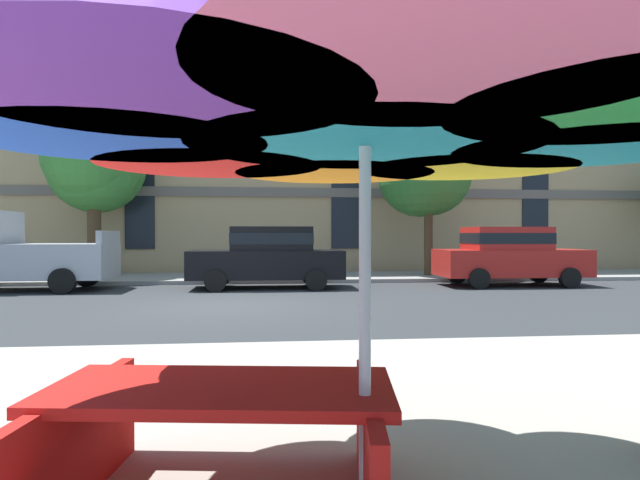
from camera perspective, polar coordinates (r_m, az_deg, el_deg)
ground_plane at (r=11.69m, az=-10.00°, el=-7.06°), size 120.00×120.00×0.00m
sidewalk_far at (r=18.44m, az=-8.46°, el=-4.05°), size 56.00×3.60×0.12m
apartment_building at (r=27.00m, az=-7.67°, el=10.95°), size 47.29×12.08×12.80m
pickup_silver at (r=16.84m, az=-30.84°, el=-1.28°), size 5.10×2.12×2.20m
sedan_black at (r=15.27m, az=-5.65°, el=-1.67°), size 4.40×1.98×1.78m
sedan_red at (r=16.93m, az=19.82°, el=-1.48°), size 4.40×1.98×1.78m
street_tree_left at (r=20.07m, az=-23.29°, el=7.75°), size 3.38×3.75×5.84m
street_tree_middle at (r=19.25m, az=11.18°, el=7.16°), size 3.35×3.03×5.23m
patio_umbrella at (r=2.68m, az=4.92°, el=14.46°), size 3.77×3.77×2.48m
picnic_table at (r=3.01m, az=-10.65°, el=-20.35°), size 1.99×1.75×0.77m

